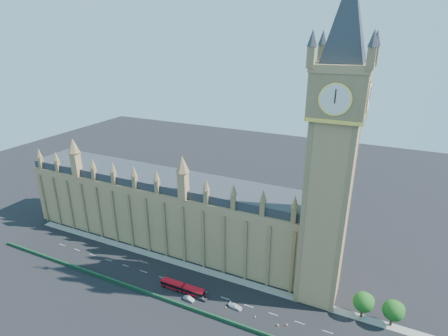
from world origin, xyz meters
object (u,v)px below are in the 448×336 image
at_px(red_bus, 182,288).
at_px(car_grey, 201,298).
at_px(car_silver, 189,299).
at_px(car_white, 235,306).

distance_m(red_bus, car_grey, 7.50).
xyz_separation_m(car_grey, car_silver, (-3.42, -2.01, -0.03)).
height_order(car_silver, car_white, car_silver).
relative_size(car_silver, car_white, 0.91).
xyz_separation_m(red_bus, car_white, (18.66, 0.38, -0.78)).
bearing_deg(red_bus, car_white, 0.98).
bearing_deg(car_silver, car_grey, -52.22).
bearing_deg(car_white, car_grey, 100.57).
relative_size(red_bus, car_white, 3.66).
distance_m(car_grey, car_white, 11.29).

